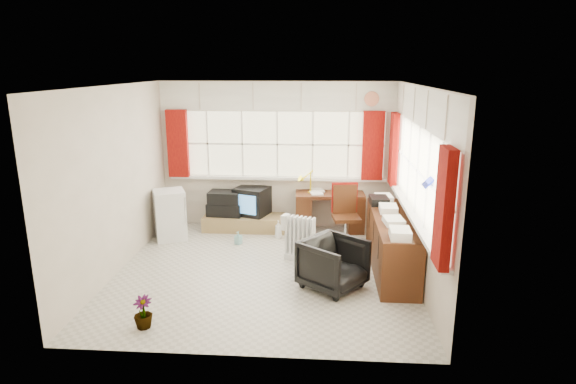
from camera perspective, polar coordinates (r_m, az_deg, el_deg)
name	(u,v)px	position (r m, az deg, el deg)	size (l,w,h in m)	color
ground	(265,271)	(6.71, -2.76, -9.38)	(4.00, 4.00, 0.00)	beige
room_walls	(263,165)	(6.25, -2.92, 3.27)	(4.00, 4.00, 4.00)	beige
window_back	(277,174)	(8.26, -1.27, 2.17)	(3.70, 0.12, 3.60)	#FFF8C9
window_right	(413,208)	(6.46, 14.55, -1.90)	(0.12, 3.70, 3.60)	#FFF8C9
curtains	(333,156)	(7.13, 5.40, 4.28)	(3.83, 3.83, 1.15)	#961708
overhead_cabinets	(338,101)	(7.09, 6.00, 10.68)	(3.98, 3.98, 0.48)	white
desk	(330,209)	(8.23, 4.94, -2.06)	(1.18, 0.63, 0.70)	#4F2512
desk_lamp	(311,177)	(8.08, 2.70, 1.76)	(0.16, 0.15, 0.38)	yellow
task_chair	(345,213)	(7.53, 6.78, -2.49)	(0.46, 0.49, 0.99)	black
office_chair	(333,264)	(6.15, 5.39, -8.48)	(0.69, 0.71, 0.64)	black
radiator	(300,242)	(6.99, 1.44, -6.00)	(0.47, 0.32, 0.66)	white
credenza	(391,243)	(6.78, 12.15, -5.88)	(0.50, 2.00, 0.85)	#4F2512
file_tray	(379,200)	(7.26, 10.73, -0.99)	(0.26, 0.34, 0.11)	black
tv_bench	(245,223)	(8.33, -5.15, -3.63)	(1.40, 0.50, 0.25)	olive
crt_tv	(252,201)	(8.29, -4.29, -1.07)	(0.66, 0.63, 0.48)	black
hifi_stack	(225,204)	(8.32, -7.46, -1.37)	(0.61, 0.41, 0.42)	black
mini_fridge	(170,215)	(8.03, -13.80, -2.63)	(0.62, 0.62, 0.81)	white
spray_bottle_a	(278,229)	(7.87, -1.16, -4.47)	(0.12, 0.12, 0.30)	silver
spray_bottle_b	(238,238)	(7.69, -5.91, -5.42)	(0.09, 0.10, 0.21)	#7FBDBB
flower_vase	(143,312)	(5.54, -16.81, -13.50)	(0.20, 0.20, 0.36)	black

